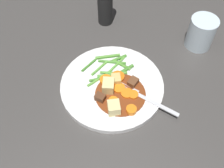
# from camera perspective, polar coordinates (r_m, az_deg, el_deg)

# --- Properties ---
(ground_plane) EXTENTS (3.00, 3.00, 0.00)m
(ground_plane) POSITION_cam_1_polar(r_m,az_deg,el_deg) (0.72, 0.00, -0.70)
(ground_plane) COLOR #423F3D
(dinner_plate) EXTENTS (0.27, 0.27, 0.01)m
(dinner_plate) POSITION_cam_1_polar(r_m,az_deg,el_deg) (0.71, 0.00, -0.35)
(dinner_plate) COLOR white
(dinner_plate) RESTS_ON ground_plane
(stew_sauce) EXTENTS (0.13, 0.13, 0.00)m
(stew_sauce) POSITION_cam_1_polar(r_m,az_deg,el_deg) (0.68, 1.50, -2.36)
(stew_sauce) COLOR brown
(stew_sauce) RESTS_ON dinner_plate
(carrot_slice_0) EXTENTS (0.04, 0.04, 0.01)m
(carrot_slice_0) POSITION_cam_1_polar(r_m,az_deg,el_deg) (0.70, -1.30, 0.80)
(carrot_slice_0) COLOR orange
(carrot_slice_0) RESTS_ON dinner_plate
(carrot_slice_1) EXTENTS (0.04, 0.04, 0.01)m
(carrot_slice_1) POSITION_cam_1_polar(r_m,az_deg,el_deg) (0.69, 1.49, -0.89)
(carrot_slice_1) COLOR orange
(carrot_slice_1) RESTS_ON dinner_plate
(carrot_slice_2) EXTENTS (0.03, 0.03, 0.01)m
(carrot_slice_2) POSITION_cam_1_polar(r_m,az_deg,el_deg) (0.68, 3.19, -2.03)
(carrot_slice_2) COLOR orange
(carrot_slice_2) RESTS_ON dinner_plate
(carrot_slice_3) EXTENTS (0.03, 0.03, 0.01)m
(carrot_slice_3) POSITION_cam_1_polar(r_m,az_deg,el_deg) (0.70, -0.21, 0.18)
(carrot_slice_3) COLOR orange
(carrot_slice_3) RESTS_ON dinner_plate
(carrot_slice_4) EXTENTS (0.04, 0.04, 0.01)m
(carrot_slice_4) POSITION_cam_1_polar(r_m,az_deg,el_deg) (0.71, 1.25, 1.51)
(carrot_slice_4) COLOR orange
(carrot_slice_4) RESTS_ON dinner_plate
(carrot_slice_5) EXTENTS (0.03, 0.03, 0.01)m
(carrot_slice_5) POSITION_cam_1_polar(r_m,az_deg,el_deg) (0.67, 0.30, -3.62)
(carrot_slice_5) COLOR orange
(carrot_slice_5) RESTS_ON dinner_plate
(carrot_slice_6) EXTENTS (0.03, 0.03, 0.01)m
(carrot_slice_6) POSITION_cam_1_polar(r_m,az_deg,el_deg) (0.68, 4.54, -2.33)
(carrot_slice_6) COLOR orange
(carrot_slice_6) RESTS_ON dinner_plate
(carrot_slice_7) EXTENTS (0.04, 0.04, 0.01)m
(carrot_slice_7) POSITION_cam_1_polar(r_m,az_deg,el_deg) (0.65, 4.15, -5.54)
(carrot_slice_7) COLOR orange
(carrot_slice_7) RESTS_ON dinner_plate
(potato_chunk_0) EXTENTS (0.05, 0.04, 0.03)m
(potato_chunk_0) POSITION_cam_1_polar(r_m,az_deg,el_deg) (0.68, -0.78, -0.42)
(potato_chunk_0) COLOR #EAD68C
(potato_chunk_0) RESTS_ON dinner_plate
(potato_chunk_1) EXTENTS (0.04, 0.04, 0.03)m
(potato_chunk_1) POSITION_cam_1_polar(r_m,az_deg,el_deg) (0.65, 0.40, -5.09)
(potato_chunk_1) COLOR #EAD68C
(potato_chunk_1) RESTS_ON dinner_plate
(potato_chunk_2) EXTENTS (0.04, 0.03, 0.02)m
(potato_chunk_2) POSITION_cam_1_polar(r_m,az_deg,el_deg) (0.70, 1.08, 0.69)
(potato_chunk_2) COLOR #DBBC6B
(potato_chunk_2) RESTS_ON dinner_plate
(meat_chunk_0) EXTENTS (0.03, 0.03, 0.02)m
(meat_chunk_0) POSITION_cam_1_polar(r_m,az_deg,el_deg) (0.67, -2.53, -2.90)
(meat_chunk_0) COLOR #56331E
(meat_chunk_0) RESTS_ON dinner_plate
(meat_chunk_1) EXTENTS (0.03, 0.03, 0.02)m
(meat_chunk_1) POSITION_cam_1_polar(r_m,az_deg,el_deg) (0.70, 4.50, 0.36)
(meat_chunk_1) COLOR brown
(meat_chunk_1) RESTS_ON dinner_plate
(green_bean_0) EXTENTS (0.01, 0.05, 0.01)m
(green_bean_0) POSITION_cam_1_polar(r_m,az_deg,el_deg) (0.75, 1.36, 5.44)
(green_bean_0) COLOR #4C8E33
(green_bean_0) RESTS_ON dinner_plate
(green_bean_1) EXTENTS (0.04, 0.07, 0.01)m
(green_bean_1) POSITION_cam_1_polar(r_m,az_deg,el_deg) (0.76, -0.92, 5.89)
(green_bean_1) COLOR #599E38
(green_bean_1) RESTS_ON dinner_plate
(green_bean_2) EXTENTS (0.03, 0.07, 0.01)m
(green_bean_2) POSITION_cam_1_polar(r_m,az_deg,el_deg) (0.71, -2.21, 1.27)
(green_bean_2) COLOR #4C8E33
(green_bean_2) RESTS_ON dinner_plate
(green_bean_3) EXTENTS (0.05, 0.06, 0.01)m
(green_bean_3) POSITION_cam_1_polar(r_m,az_deg,el_deg) (0.75, 0.00, 4.71)
(green_bean_3) COLOR #4C8E33
(green_bean_3) RESTS_ON dinner_plate
(green_bean_4) EXTENTS (0.02, 0.06, 0.01)m
(green_bean_4) POSITION_cam_1_polar(r_m,az_deg,el_deg) (0.73, -2.89, 3.34)
(green_bean_4) COLOR #66AD42
(green_bean_4) RESTS_ON dinner_plate
(green_bean_5) EXTENTS (0.04, 0.06, 0.01)m
(green_bean_5) POSITION_cam_1_polar(r_m,az_deg,el_deg) (0.72, 0.00, 2.40)
(green_bean_5) COLOR #599E38
(green_bean_5) RESTS_ON dinner_plate
(green_bean_6) EXTENTS (0.01, 0.08, 0.01)m
(green_bean_6) POSITION_cam_1_polar(r_m,az_deg,el_deg) (0.72, 1.98, 2.54)
(green_bean_6) COLOR #4C8E33
(green_bean_6) RESTS_ON dinner_plate
(green_bean_7) EXTENTS (0.04, 0.08, 0.01)m
(green_bean_7) POSITION_cam_1_polar(r_m,az_deg,el_deg) (0.72, 0.05, 2.05)
(green_bean_7) COLOR #599E38
(green_bean_7) RESTS_ON dinner_plate
(green_bean_8) EXTENTS (0.02, 0.05, 0.01)m
(green_bean_8) POSITION_cam_1_polar(r_m,az_deg,el_deg) (0.74, -4.97, 4.02)
(green_bean_8) COLOR #4C8E33
(green_bean_8) RESTS_ON dinner_plate
(green_bean_9) EXTENTS (0.01, 0.07, 0.01)m
(green_bean_9) POSITION_cam_1_polar(r_m,az_deg,el_deg) (0.71, -3.02, 1.00)
(green_bean_9) COLOR #66AD42
(green_bean_9) RESTS_ON dinner_plate
(green_bean_10) EXTENTS (0.06, 0.03, 0.01)m
(green_bean_10) POSITION_cam_1_polar(r_m,az_deg,el_deg) (0.74, 2.04, 4.17)
(green_bean_10) COLOR #599E38
(green_bean_10) RESTS_ON dinner_plate
(green_bean_11) EXTENTS (0.03, 0.08, 0.01)m
(green_bean_11) POSITION_cam_1_polar(r_m,az_deg,el_deg) (0.74, 0.69, 3.88)
(green_bean_11) COLOR #66AD42
(green_bean_11) RESTS_ON dinner_plate
(fork) EXTENTS (0.17, 0.09, 0.00)m
(fork) POSITION_cam_1_polar(r_m,az_deg,el_deg) (0.68, 7.00, -3.01)
(fork) COLOR silver
(fork) RESTS_ON dinner_plate
(water_glass) EXTENTS (0.08, 0.08, 0.09)m
(water_glass) POSITION_cam_1_polar(r_m,az_deg,el_deg) (0.83, 18.47, 10.33)
(water_glass) COLOR silver
(water_glass) RESTS_ON ground_plane
(pepper_mill) EXTENTS (0.05, 0.05, 0.15)m
(pepper_mill) POSITION_cam_1_polar(r_m,az_deg,el_deg) (0.84, -1.50, 17.03)
(pepper_mill) COLOR black
(pepper_mill) RESTS_ON ground_plane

